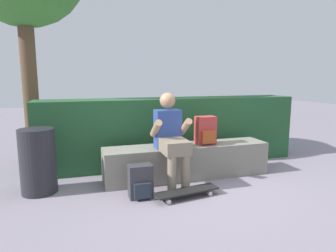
% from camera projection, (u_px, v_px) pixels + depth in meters
% --- Properties ---
extents(ground_plane, '(24.00, 24.00, 0.00)m').
position_uv_depth(ground_plane, '(194.00, 183.00, 4.02)').
color(ground_plane, gray).
extents(bench_main, '(2.37, 0.48, 0.47)m').
position_uv_depth(bench_main, '(187.00, 161.00, 4.22)').
color(bench_main, gray).
rests_on(bench_main, ground).
extents(person_skater, '(0.49, 0.62, 1.22)m').
position_uv_depth(person_skater, '(171.00, 136.00, 3.85)').
color(person_skater, '#2D4793').
rests_on(person_skater, ground).
extents(skateboard_near_person, '(0.82, 0.32, 0.09)m').
position_uv_depth(skateboard_near_person, '(187.00, 191.00, 3.51)').
color(skateboard_near_person, black).
rests_on(skateboard_near_person, ground).
extents(backpack_on_bench, '(0.28, 0.23, 0.40)m').
position_uv_depth(backpack_on_bench, '(206.00, 131.00, 4.23)').
color(backpack_on_bench, '#B23833').
rests_on(backpack_on_bench, bench_main).
extents(backpack_on_ground, '(0.28, 0.23, 0.40)m').
position_uv_depth(backpack_on_ground, '(141.00, 182.00, 3.49)').
color(backpack_on_ground, '#333338').
rests_on(backpack_on_ground, ground).
extents(hedge_row, '(4.24, 0.58, 1.09)m').
position_uv_depth(hedge_row, '(172.00, 131.00, 4.88)').
color(hedge_row, '#22502C').
rests_on(hedge_row, ground).
extents(trash_bin, '(0.43, 0.43, 0.81)m').
position_uv_depth(trash_bin, '(38.00, 161.00, 3.62)').
color(trash_bin, '#232328').
rests_on(trash_bin, ground).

